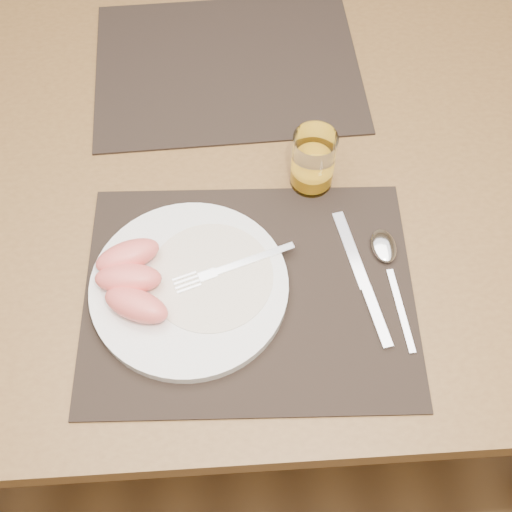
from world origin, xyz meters
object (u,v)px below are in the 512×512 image
at_px(fork, 224,269).
at_px(juice_glass, 313,163).
at_px(knife, 366,288).
at_px(table, 243,199).
at_px(placemat_far, 227,67).
at_px(placemat_near, 249,292).
at_px(plate, 189,287).
at_px(spoon, 386,255).

distance_m(fork, juice_glass, 0.21).
height_order(knife, juice_glass, juice_glass).
bearing_deg(knife, table, 124.99).
xyz_separation_m(placemat_far, fork, (-0.02, -0.41, 0.02)).
height_order(table, placemat_far, placemat_far).
distance_m(table, placemat_near, 0.24).
height_order(plate, fork, fork).
relative_size(placemat_far, spoon, 2.34).
height_order(placemat_far, juice_glass, juice_glass).
height_order(placemat_near, juice_glass, juice_glass).
distance_m(table, placemat_far, 0.24).
height_order(plate, knife, plate).
bearing_deg(juice_glass, placemat_near, -119.57).
relative_size(placemat_far, fork, 2.63).
xyz_separation_m(plate, fork, (0.05, 0.02, 0.01)).
height_order(placemat_far, fork, fork).
distance_m(placemat_near, fork, 0.05).
bearing_deg(table, placemat_near, -90.43).
xyz_separation_m(table, plate, (-0.08, -0.21, 0.10)).
relative_size(fork, spoon, 0.89).
xyz_separation_m(table, placemat_far, (-0.01, 0.22, 0.09)).
bearing_deg(placemat_far, knife, -68.87).
relative_size(placemat_near, fork, 2.63).
relative_size(plate, spoon, 1.41).
height_order(table, juice_glass, juice_glass).
bearing_deg(table, placemat_far, 93.70).
xyz_separation_m(placemat_far, juice_glass, (0.12, -0.26, 0.05)).
distance_m(placemat_far, fork, 0.41).
xyz_separation_m(placemat_near, knife, (0.16, -0.01, 0.00)).
distance_m(placemat_near, spoon, 0.20).
xyz_separation_m(placemat_far, knife, (0.17, -0.45, 0.00)).
distance_m(placemat_far, knife, 0.48).
relative_size(plate, fork, 1.58).
bearing_deg(spoon, placemat_far, 117.68).
height_order(fork, spoon, fork).
xyz_separation_m(table, knife, (0.16, -0.23, 0.09)).
relative_size(fork, juice_glass, 1.76).
bearing_deg(plate, knife, -3.41).
relative_size(placemat_near, juice_glass, 4.63).
distance_m(placemat_far, spoon, 0.45).
distance_m(table, juice_glass, 0.17).
xyz_separation_m(fork, knife, (0.19, -0.03, -0.02)).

